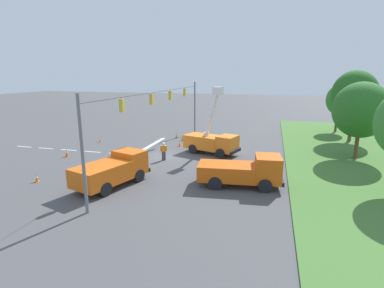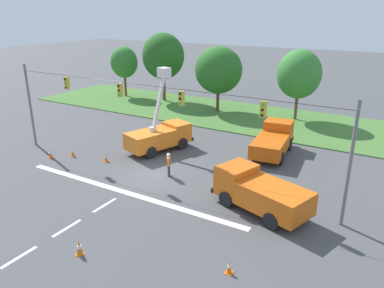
# 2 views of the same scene
# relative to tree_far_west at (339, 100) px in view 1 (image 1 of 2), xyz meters

# --- Properties ---
(ground_plane) EXTENTS (200.00, 200.00, 0.00)m
(ground_plane) POSITION_rel_tree_far_west_xyz_m (18.96, -19.49, -4.69)
(ground_plane) COLOR #4C4C4F
(grass_verge) EXTENTS (56.00, 12.00, 0.10)m
(grass_verge) POSITION_rel_tree_far_west_xyz_m (18.96, -1.49, -4.64)
(grass_verge) COLOR #477533
(grass_verge) RESTS_ON ground
(lane_markings) EXTENTS (17.60, 15.25, 0.01)m
(lane_markings) POSITION_rel_tree_far_west_xyz_m (18.96, -24.10, -4.69)
(lane_markings) COLOR silver
(lane_markings) RESTS_ON ground
(signal_gantry) EXTENTS (26.20, 0.33, 7.20)m
(signal_gantry) POSITION_rel_tree_far_west_xyz_m (18.93, -19.49, -0.11)
(signal_gantry) COLOR slate
(signal_gantry) RESTS_ON ground
(tree_far_west) EXTENTS (3.85, 3.37, 6.81)m
(tree_far_west) POSITION_rel_tree_far_west_xyz_m (0.00, 0.00, 0.00)
(tree_far_west) COLOR brown
(tree_far_west) RESTS_ON ground
(tree_west) EXTENTS (5.40, 5.28, 8.72)m
(tree_west) POSITION_rel_tree_far_west_xyz_m (6.12, 0.52, 1.12)
(tree_west) COLOR brown
(tree_west) RESTS_ON ground
(tree_centre) EXTENTS (5.51, 5.18, 7.56)m
(tree_centre) POSITION_rel_tree_far_west_xyz_m (14.68, -0.77, 0.18)
(tree_centre) COLOR brown
(tree_centre) RESTS_ON ground
(utility_truck_bucket_lift) EXTENTS (3.99, 6.21, 6.99)m
(utility_truck_bucket_lift) POSITION_rel_tree_far_west_xyz_m (16.34, -14.94, -3.31)
(utility_truck_bucket_lift) COLOR orange
(utility_truck_bucket_lift) RESTS_ON ground
(utility_truck_support_near) EXTENTS (3.06, 6.44, 2.40)m
(utility_truck_support_near) POSITION_rel_tree_far_west_xyz_m (24.95, -10.80, -3.50)
(utility_truck_support_near) COLOR #D6560F
(utility_truck_support_near) RESTS_ON ground
(utility_truck_support_far) EXTENTS (6.42, 4.17, 2.31)m
(utility_truck_support_far) POSITION_rel_tree_far_west_xyz_m (27.37, -20.31, -3.47)
(utility_truck_support_far) COLOR orange
(utility_truck_support_far) RESTS_ON ground
(road_worker) EXTENTS (0.42, 0.56, 1.77)m
(road_worker) POSITION_rel_tree_far_west_xyz_m (19.97, -18.99, -3.69)
(road_worker) COLOR #383842
(road_worker) RESTS_ON ground
(traffic_cone_foreground_left) EXTENTS (0.36, 0.36, 0.65)m
(traffic_cone_foreground_left) POSITION_rel_tree_far_west_xyz_m (28.30, -26.45, -4.38)
(traffic_cone_foreground_left) COLOR orange
(traffic_cone_foreground_left) RESTS_ON ground
(traffic_cone_foreground_right) EXTENTS (0.36, 0.36, 0.67)m
(traffic_cone_foreground_right) POSITION_rel_tree_far_west_xyz_m (14.08, -19.21, -4.36)
(traffic_cone_foreground_right) COLOR orange
(traffic_cone_foreground_right) RESTS_ON ground
(traffic_cone_mid_left) EXTENTS (0.36, 0.36, 0.79)m
(traffic_cone_mid_left) POSITION_rel_tree_far_west_xyz_m (9.73, -21.00, -4.30)
(traffic_cone_mid_left) COLOR orange
(traffic_cone_mid_left) RESTS_ON ground
(traffic_cone_mid_right) EXTENTS (0.36, 0.36, 0.82)m
(traffic_cone_mid_right) POSITION_rel_tree_far_west_xyz_m (21.39, -28.97, -4.28)
(traffic_cone_mid_right) COLOR orange
(traffic_cone_mid_right) RESTS_ON ground
(traffic_cone_near_bucket) EXTENTS (0.36, 0.36, 0.60)m
(traffic_cone_near_bucket) POSITION_rel_tree_far_west_xyz_m (14.56, -29.38, -4.41)
(traffic_cone_near_bucket) COLOR orange
(traffic_cone_near_bucket) RESTS_ON ground
(traffic_cone_lane_edge_a) EXTENTS (0.36, 0.36, 0.73)m
(traffic_cone_lane_edge_a) POSITION_rel_tree_far_west_xyz_m (10.98, -19.80, -4.33)
(traffic_cone_lane_edge_a) COLOR orange
(traffic_cone_lane_edge_a) RESTS_ON ground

